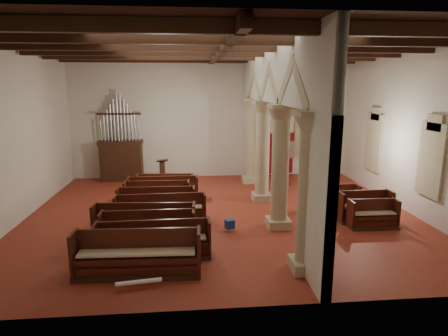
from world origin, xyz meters
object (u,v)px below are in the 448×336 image
processional_banner (288,168)px  aisle_pew_0 (373,218)px  lectern (162,173)px  pipe_organ (121,153)px  nave_pew_0 (138,260)px

processional_banner → aisle_pew_0: processional_banner is taller
lectern → aisle_pew_0: 9.75m
pipe_organ → aisle_pew_0: 11.96m
pipe_organ → nave_pew_0: size_ratio=1.40×
lectern → nave_pew_0: (0.01, -8.92, -0.14)m
pipe_organ → aisle_pew_0: bearing=-37.7°
lectern → aisle_pew_0: lectern is taller
processional_banner → nave_pew_0: 10.22m
lectern → aisle_pew_0: bearing=-54.8°
lectern → processional_banner: size_ratio=0.55×
lectern → pipe_organ: bearing=141.6°
pipe_organ → nave_pew_0: (2.06, -9.84, -0.99)m
pipe_organ → aisle_pew_0: (9.43, -7.29, -1.05)m
processional_banner → nave_pew_0: (-5.99, -8.27, -0.40)m
processional_banner → nave_pew_0: processional_banner is taller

